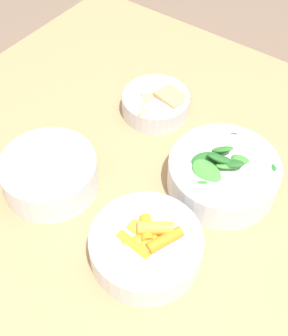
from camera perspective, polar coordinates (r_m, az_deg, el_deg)
The scene contains 5 objects.
dining_table at distance 0.88m, azimuth 4.99°, elevation -8.06°, with size 1.09×0.85×0.75m.
bowl_carrots at distance 0.69m, azimuth 0.26°, elevation -9.33°, with size 0.17×0.17×0.07m.
bowl_greens at distance 0.77m, azimuth 9.63°, elevation -0.59°, with size 0.18×0.18×0.09m.
bowl_beans_hotdog at distance 0.78m, azimuth -11.43°, elevation -0.71°, with size 0.16×0.16×0.06m.
bowl_cookies at distance 0.90m, azimuth 1.47°, elevation 7.99°, with size 0.13×0.13×0.05m.
Camera 1 is at (-0.22, 0.42, 1.37)m, focal length 50.00 mm.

